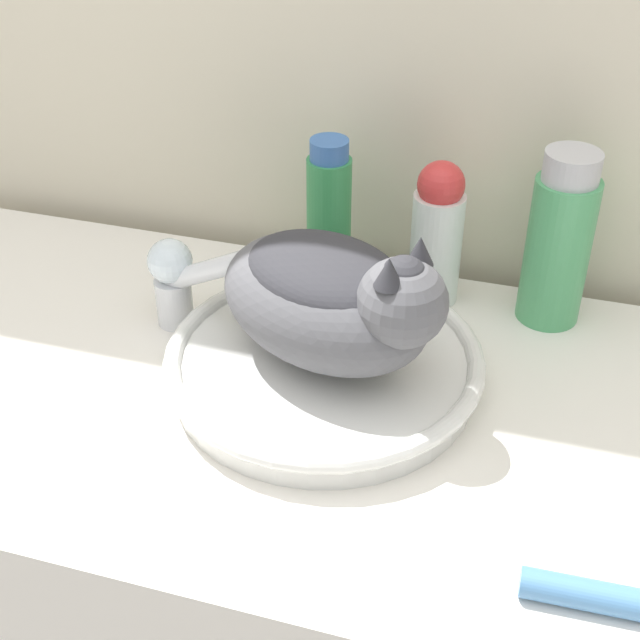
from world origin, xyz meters
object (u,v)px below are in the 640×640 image
at_px(cat, 333,296).
at_px(faucet, 179,277).
at_px(mouthwash_bottle, 559,242).
at_px(lotion_bottle_white, 437,233).
at_px(shampoo_bottle_tall, 329,216).
at_px(cream_tube, 601,597).

bearing_deg(cat, faucet, -173.12).
xyz_separation_m(faucet, mouthwash_bottle, (0.42, 0.15, 0.04)).
xyz_separation_m(cat, faucet, (-0.20, 0.06, -0.05)).
bearing_deg(mouthwash_bottle, lotion_bottle_white, 180.00).
height_order(lotion_bottle_white, mouthwash_bottle, mouthwash_bottle).
xyz_separation_m(shampoo_bottle_tall, lotion_bottle_white, (0.14, 0.00, -0.00)).
height_order(faucet, mouthwash_bottle, mouthwash_bottle).
bearing_deg(cream_tube, lotion_bottle_white, 117.49).
bearing_deg(mouthwash_bottle, cat, -136.24).
distance_m(shampoo_bottle_tall, lotion_bottle_white, 0.14).
relative_size(cat, lotion_bottle_white, 1.65).
distance_m(cat, faucet, 0.22).
distance_m(faucet, mouthwash_bottle, 0.45).
bearing_deg(cat, shampoo_bottle_tall, 130.52).
distance_m(cat, shampoo_bottle_tall, 0.22).
bearing_deg(shampoo_bottle_tall, mouthwash_bottle, 0.00).
distance_m(shampoo_bottle_tall, mouthwash_bottle, 0.28).
bearing_deg(cream_tube, cat, 143.38).
xyz_separation_m(lotion_bottle_white, mouthwash_bottle, (0.14, 0.00, 0.01)).
bearing_deg(faucet, cream_tube, -12.67).
height_order(cat, lotion_bottle_white, cat).
bearing_deg(shampoo_bottle_tall, cream_tube, -49.94).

